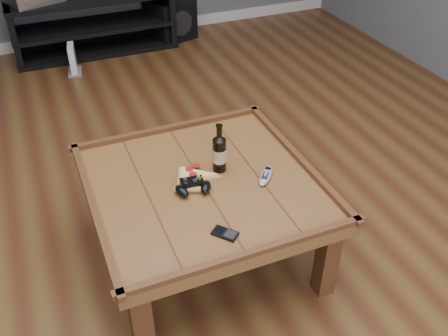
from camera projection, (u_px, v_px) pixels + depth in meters
name	position (u px, v px, depth m)	size (l,w,h in m)	color
ground	(205.00, 254.00, 2.50)	(6.00, 6.00, 0.00)	#472414
baseboard	(92.00, 36.00, 4.69)	(5.00, 0.02, 0.10)	silver
coffee_table	(203.00, 193.00, 2.27)	(1.03, 1.03, 0.48)	brown
media_console	(94.00, 24.00, 4.40)	(1.40, 0.45, 0.50)	black
beer_bottle	(219.00, 152.00, 2.25)	(0.06, 0.06, 0.24)	black
game_controller	(193.00, 187.00, 2.17)	(0.18, 0.13, 0.05)	black
pizza_slice	(193.00, 178.00, 2.24)	(0.26, 0.32, 0.03)	tan
smartphone	(225.00, 233.00, 1.96)	(0.11, 0.11, 0.01)	black
remote_control	(266.00, 176.00, 2.26)	(0.14, 0.15, 0.02)	#9498A1
subwoofer	(170.00, 18.00, 4.69)	(0.46, 0.46, 0.37)	black
game_console	(73.00, 60.00, 4.10)	(0.14, 0.21, 0.24)	gray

